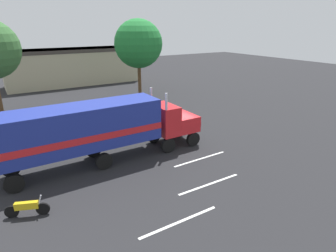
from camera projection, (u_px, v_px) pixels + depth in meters
ground_plane at (175, 142)px, 22.95m from camera, size 120.00×120.00×0.00m
lane_stripe_near at (200, 159)px, 20.06m from camera, size 4.40×0.25×0.01m
lane_stripe_mid at (209, 184)px, 16.89m from camera, size 4.40×0.17×0.01m
lane_stripe_far at (180, 222)px, 13.65m from camera, size 4.40×0.20×0.01m
semi_truck at (98, 128)px, 18.81m from camera, size 14.20×3.03×4.50m
person_bystander at (87, 137)px, 21.69m from camera, size 0.34×0.45×1.63m
motorcycle at (27, 208)px, 13.93m from camera, size 2.00×0.88×1.12m
tree_center at (138, 44)px, 36.03m from camera, size 6.12×6.12×9.77m
building_backdrop at (74, 65)px, 44.93m from camera, size 20.15×6.24×5.51m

